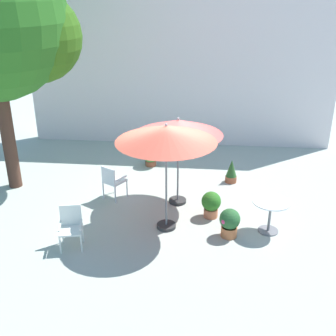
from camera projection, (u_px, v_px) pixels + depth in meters
name	position (u px, v px, depth m)	size (l,w,h in m)	color
ground_plane	(166.00, 204.00, 10.63)	(60.00, 60.00, 0.00)	#AAB1A4
villa_facade	(180.00, 67.00, 13.74)	(10.17, 0.30, 5.26)	silver
patio_umbrella_0	(178.00, 128.00, 9.93)	(2.15, 2.15, 2.26)	#2D2D2D
patio_umbrella_1	(166.00, 135.00, 8.73)	(2.17, 2.17, 2.50)	#2D2D2D
cafe_table_0	(270.00, 210.00, 9.27)	(0.83, 0.83, 0.77)	silver
patio_chair_0	(71.00, 224.00, 8.78)	(0.55, 0.55, 0.91)	silver
patio_chair_1	(112.00, 180.00, 10.69)	(0.64, 0.65, 0.93)	silver
potted_plant_0	(231.00, 171.00, 11.71)	(0.32, 0.32, 0.67)	#9D5235
potted_plant_1	(151.00, 154.00, 12.76)	(0.56, 0.56, 0.68)	brown
potted_plant_2	(229.00, 222.00, 9.15)	(0.46, 0.46, 0.67)	#BE6B3F
potted_plant_3	(211.00, 204.00, 9.94)	(0.47, 0.47, 0.65)	#BF6947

